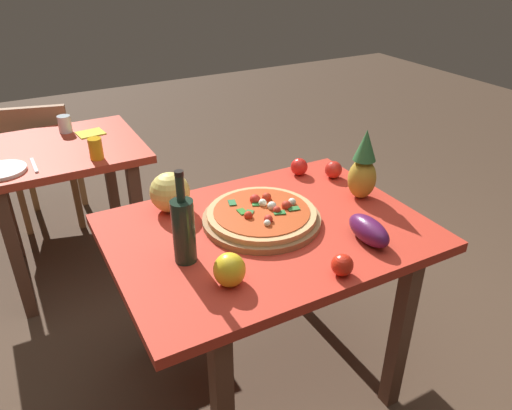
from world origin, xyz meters
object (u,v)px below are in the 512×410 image
at_px(drinking_glass_juice, 96,149).
at_px(knife_utensil, 34,165).
at_px(tomato_beside_pepper, 333,170).
at_px(dinner_plate, 2,170).
at_px(napkin_folded, 90,133).
at_px(eggplant, 369,230).
at_px(tomato_near_board, 342,265).
at_px(background_table, 61,171).
at_px(bell_pepper, 230,270).
at_px(drinking_glass_water, 65,124).
at_px(display_table, 268,250).
at_px(wine_bottle, 184,229).
at_px(tomato_by_bottle, 299,167).
at_px(pineapple_left, 363,168).
at_px(pizza_board, 262,219).
at_px(melon, 170,192).
at_px(dining_chair, 43,158).
at_px(pizza, 263,213).

distance_m(drinking_glass_juice, knife_utensil, 0.29).
height_order(tomato_beside_pepper, knife_utensil, tomato_beside_pepper).
relative_size(dinner_plate, napkin_folded, 1.57).
height_order(eggplant, tomato_near_board, eggplant).
bearing_deg(background_table, bell_pepper, -78.16).
distance_m(tomato_beside_pepper, drinking_glass_water, 1.53).
relative_size(display_table, wine_bottle, 3.51).
height_order(bell_pepper, tomato_by_bottle, bell_pepper).
xyz_separation_m(wine_bottle, drinking_glass_juice, (-0.07, 1.01, -0.07)).
bearing_deg(eggplant, pineapple_left, 55.50).
bearing_deg(pizza_board, tomato_beside_pepper, 21.81).
relative_size(drinking_glass_water, napkin_folded, 0.67).
height_order(tomato_near_board, napkin_folded, tomato_near_board).
distance_m(display_table, tomato_beside_pepper, 0.55).
distance_m(bell_pepper, drinking_glass_water, 1.67).
bearing_deg(tomato_by_bottle, melon, -176.94).
height_order(pizza_board, eggplant, eggplant).
height_order(pizza_board, napkin_folded, pizza_board).
height_order(dining_chair, knife_utensil, dining_chair).
bearing_deg(pizza, melon, 137.23).
bearing_deg(wine_bottle, tomato_by_bottle, 28.72).
bearing_deg(melon, pizza_board, -43.08).
distance_m(melon, tomato_beside_pepper, 0.75).
distance_m(display_table, pineapple_left, 0.52).
height_order(eggplant, napkin_folded, eggplant).
xyz_separation_m(wine_bottle, melon, (0.07, 0.35, -0.04)).
height_order(display_table, background_table, same).
bearing_deg(napkin_folded, pineapple_left, -57.28).
distance_m(pizza_board, drinking_glass_water, 1.46).
height_order(bell_pepper, napkin_folded, bell_pepper).
distance_m(tomato_by_bottle, knife_utensil, 1.26).
bearing_deg(pineapple_left, bell_pepper, -160.37).
distance_m(display_table, drinking_glass_water, 1.51).
xyz_separation_m(background_table, tomato_beside_pepper, (1.05, -0.98, 0.17)).
bearing_deg(background_table, melon, -71.69).
distance_m(pineapple_left, dinner_plate, 1.64).
xyz_separation_m(eggplant, dinner_plate, (-1.11, 1.27, -0.04)).
distance_m(tomato_by_bottle, dinner_plate, 1.38).
distance_m(display_table, napkin_folded, 1.39).
relative_size(melon, eggplant, 0.80).
distance_m(dining_chair, tomato_beside_pepper, 1.93).
xyz_separation_m(wine_bottle, knife_utensil, (-0.36, 1.07, -0.12)).
distance_m(pizza_board, tomato_beside_pepper, 0.51).
bearing_deg(knife_utensil, dinner_plate, 179.13).
bearing_deg(pineapple_left, napkin_folded, 122.72).
height_order(display_table, napkin_folded, napkin_folded).
height_order(tomato_by_bottle, napkin_folded, tomato_by_bottle).
bearing_deg(drinking_glass_juice, napkin_folded, 83.05).
bearing_deg(dining_chair, drinking_glass_juice, 117.35).
bearing_deg(pizza_board, knife_utensil, 125.92).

